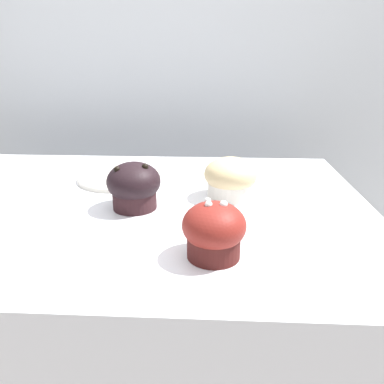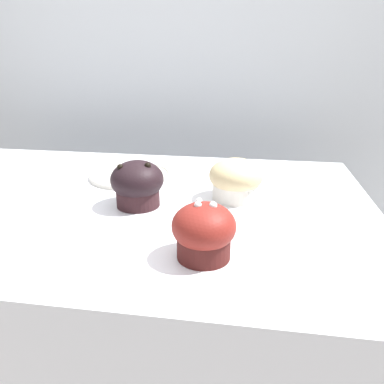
{
  "view_description": "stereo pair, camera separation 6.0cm",
  "coord_description": "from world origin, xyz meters",
  "px_view_note": "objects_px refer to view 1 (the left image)",
  "views": [
    {
      "loc": [
        0.21,
        -0.64,
        1.22
      ],
      "look_at": [
        0.18,
        -0.06,
        1.0
      ],
      "focal_mm": 35.0,
      "sensor_mm": 36.0,
      "label": 1
    },
    {
      "loc": [
        0.27,
        -0.63,
        1.22
      ],
      "look_at": [
        0.18,
        -0.06,
        1.0
      ],
      "focal_mm": 35.0,
      "sensor_mm": 36.0,
      "label": 2
    }
  ],
  "objects_px": {
    "muffin_front_center": "(214,231)",
    "muffin_back_right": "(230,178)",
    "serving_plate": "(120,177)",
    "muffin_back_left": "(134,186)"
  },
  "relations": [
    {
      "from": "muffin_back_right",
      "to": "serving_plate",
      "type": "height_order",
      "value": "muffin_back_right"
    },
    {
      "from": "muffin_front_center",
      "to": "muffin_back_left",
      "type": "height_order",
      "value": "muffin_back_left"
    },
    {
      "from": "muffin_front_center",
      "to": "muffin_back_right",
      "type": "bearing_deg",
      "value": 81.86
    },
    {
      "from": "muffin_back_left",
      "to": "serving_plate",
      "type": "distance_m",
      "value": 0.17
    },
    {
      "from": "muffin_front_center",
      "to": "muffin_back_right",
      "type": "relative_size",
      "value": 0.86
    },
    {
      "from": "muffin_front_center",
      "to": "muffin_back_right",
      "type": "height_order",
      "value": "muffin_front_center"
    },
    {
      "from": "muffin_front_center",
      "to": "muffin_back_left",
      "type": "distance_m",
      "value": 0.21
    },
    {
      "from": "muffin_front_center",
      "to": "muffin_back_right",
      "type": "xyz_separation_m",
      "value": [
        0.03,
        0.22,
        -0.0
      ]
    },
    {
      "from": "muffin_back_left",
      "to": "muffin_back_right",
      "type": "distance_m",
      "value": 0.18
    },
    {
      "from": "muffin_back_right",
      "to": "serving_plate",
      "type": "distance_m",
      "value": 0.26
    }
  ]
}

